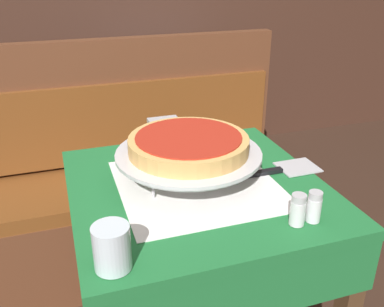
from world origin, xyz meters
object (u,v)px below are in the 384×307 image
object	(u,v)px
dining_table_rear	(168,84)
napkin_holder	(164,131)
dining_table_front	(197,218)
water_glass_near	(112,247)
pizza_server	(280,170)
pepper_shaker	(314,207)
salt_shaker	(298,210)
booth_bench	(133,200)
pizza_pan_stand	(189,155)
deep_dish_pizza	(189,144)
condiment_caddy	(154,58)

from	to	relation	value
dining_table_rear	napkin_holder	size ratio (longest dim) A/B	7.50
dining_table_front	water_glass_near	size ratio (longest dim) A/B	7.75
dining_table_rear	napkin_holder	world-z (taller)	napkin_holder
pizza_server	pepper_shaker	distance (m)	0.26
pepper_shaker	napkin_holder	bearing A→B (deg)	111.29
salt_shaker	napkin_holder	distance (m)	0.59
booth_bench	salt_shaker	world-z (taller)	booth_bench
water_glass_near	napkin_holder	bearing A→B (deg)	65.74
booth_bench	water_glass_near	world-z (taller)	booth_bench
booth_bench	salt_shaker	size ratio (longest dim) A/B	18.21
pepper_shaker	salt_shaker	bearing A→B (deg)	180.00
pizza_server	napkin_holder	bearing A→B (deg)	131.36
dining_table_rear	booth_bench	xyz separation A→B (m)	(-0.37, -0.70, -0.33)
salt_shaker	water_glass_near	bearing A→B (deg)	-177.58
water_glass_near	pepper_shaker	world-z (taller)	water_glass_near
pizza_pan_stand	deep_dish_pizza	xyz separation A→B (m)	(0.00, 0.00, 0.03)
pepper_shaker	deep_dish_pizza	bearing A→B (deg)	126.48
dining_table_rear	water_glass_near	world-z (taller)	water_glass_near
dining_table_front	napkin_holder	xyz separation A→B (m)	(-0.02, 0.30, 0.16)
dining_table_front	pizza_server	distance (m)	0.28
deep_dish_pizza	napkin_holder	world-z (taller)	deep_dish_pizza
dining_table_front	dining_table_rear	world-z (taller)	dining_table_front
pizza_server	pepper_shaker	bearing A→B (deg)	-101.53
dining_table_front	booth_bench	bearing A→B (deg)	95.45
pizza_pan_stand	condiment_caddy	distance (m)	1.46
booth_bench	condiment_caddy	xyz separation A→B (m)	(0.30, 0.77, 0.47)
dining_table_front	pizza_pan_stand	xyz separation A→B (m)	(-0.01, 0.03, 0.19)
pizza_pan_stand	pizza_server	distance (m)	0.28
dining_table_front	water_glass_near	xyz separation A→B (m)	(-0.28, -0.28, 0.16)
water_glass_near	pepper_shaker	size ratio (longest dim) A/B	1.24
pizza_server	condiment_caddy	bearing A→B (deg)	90.81
dining_table_front	dining_table_rear	size ratio (longest dim) A/B	1.00
water_glass_near	napkin_holder	world-z (taller)	water_glass_near
dining_table_front	napkin_holder	size ratio (longest dim) A/B	7.52
dining_table_front	condiment_caddy	distance (m)	1.49
deep_dish_pizza	pepper_shaker	size ratio (longest dim) A/B	4.23
salt_shaker	condiment_caddy	bearing A→B (deg)	87.51
pizza_pan_stand	booth_bench	bearing A→B (deg)	94.57
booth_bench	napkin_holder	bearing A→B (deg)	-82.59
deep_dish_pizza	booth_bench	bearing A→B (deg)	94.57
pizza_server	napkin_holder	distance (m)	0.41
deep_dish_pizza	pepper_shaker	xyz separation A→B (m)	(0.22, -0.29, -0.07)
dining_table_rear	condiment_caddy	xyz separation A→B (m)	(-0.07, 0.07, 0.14)
dining_table_front	condiment_caddy	size ratio (longest dim) A/B	5.33
booth_bench	deep_dish_pizza	size ratio (longest dim) A/B	4.34
booth_bench	pizza_server	distance (m)	0.89
pizza_server	pepper_shaker	world-z (taller)	pepper_shaker
dining_table_rear	napkin_holder	xyz separation A→B (m)	(-0.32, -1.10, 0.15)
pizza_pan_stand	pepper_shaker	size ratio (longest dim) A/B	5.18
dining_table_front	booth_bench	size ratio (longest dim) A/B	0.52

